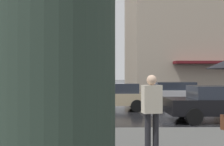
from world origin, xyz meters
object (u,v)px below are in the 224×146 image
Objects in this scene: car_champagne at (112,96)px; car_silver at (176,92)px; car_black at (220,102)px; pedestrian_approaching_kerb at (152,107)px; billboard_column at (58,71)px.

car_silver is at bearing -54.23° from car_champagne.
pedestrian_approaching_kerb is at bearing 143.83° from car_black.
billboard_column reaches higher than car_silver.
car_silver is at bearing -19.53° from billboard_column.
billboard_column reaches higher than car_black.
car_champagne is (11.13, -0.85, -1.11)m from billboard_column.
billboard_column is 1.99× the size of pedestrian_approaching_kerb.
billboard_column is 3.24m from pedestrian_approaching_kerb.
pedestrian_approaching_kerb reaches higher than car_champagne.
car_black is at bearing -33.56° from billboard_column.
billboard_column is at bearing 160.47° from car_silver.
car_black is (7.63, -5.06, -1.11)m from billboard_column.
car_black is at bearing -179.55° from car_silver.
billboard_column is 9.22m from car_black.
car_black is at bearing -129.71° from car_champagne.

